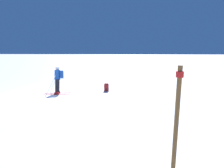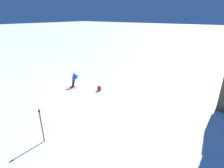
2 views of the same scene
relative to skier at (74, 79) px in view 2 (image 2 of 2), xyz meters
name	(u,v)px [view 2 (image 2 of 2)]	position (x,y,z in m)	size (l,w,h in m)	color
ground_plane	(71,88)	(0.61, 0.04, -0.90)	(300.00, 300.00, 0.00)	white
skier	(74,79)	(0.00, 0.00, 0.00)	(1.44, 1.65, 1.66)	red
spare_backpack	(99,89)	(-0.74, 2.92, -0.65)	(0.26, 0.33, 0.50)	#AD231E
trail_marker	(41,124)	(7.23, 5.22, 0.36)	(0.13, 0.13, 2.31)	brown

